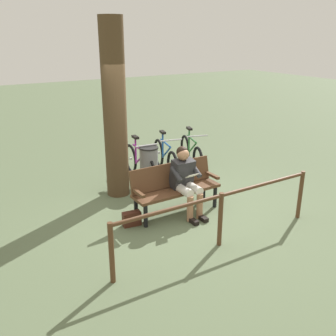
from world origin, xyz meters
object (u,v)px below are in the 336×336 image
tree_trunk (115,111)px  bench (174,185)px  bicycle_orange (191,153)px  handbag (132,219)px  person_reading (185,178)px  bicycle_green (139,164)px  bicycle_silver (165,158)px  litter_bin (149,167)px

tree_trunk → bench: bearing=113.1°
bicycle_orange → tree_trunk: bearing=-59.1°
bicycle_orange → bench: bearing=-24.4°
handbag → bicycle_orange: bearing=-143.2°
person_reading → bench: bearing=-54.4°
person_reading → bicycle_orange: bearing=-127.8°
tree_trunk → bicycle_green: size_ratio=1.97×
bicycle_orange → person_reading: bearing=-19.6°
bench → bicycle_green: 1.71m
person_reading → bicycle_silver: size_ratio=0.73×
tree_trunk → bicycle_green: tree_trunk is taller
bicycle_silver → bicycle_green: 0.69m
person_reading → handbag: bearing=-4.7°
bench → person_reading: size_ratio=1.34×
tree_trunk → litter_bin: (-0.69, 0.01, -1.22)m
tree_trunk → bicycle_orange: tree_trunk is taller
bench → person_reading: 0.26m
person_reading → tree_trunk: (0.65, -1.40, 0.99)m
bench → handbag: bearing=5.2°
person_reading → tree_trunk: bearing=-65.9°
handbag → tree_trunk: size_ratio=0.09×
litter_bin → bicycle_orange: 1.49m
person_reading → bicycle_silver: person_reading is taller
bicycle_silver → bicycle_green: same height
bench → bicycle_orange: bearing=-132.5°
bench → handbag: bench is taller
litter_bin → bicycle_silver: bicycle_silver is taller
litter_bin → bicycle_green: 0.47m
bench → litter_bin: size_ratio=1.87×
bicycle_orange → bicycle_silver: same height
tree_trunk → bicycle_orange: 2.51m
handbag → bicycle_silver: (-1.75, -1.85, 0.24)m
person_reading → bicycle_orange: 2.41m
person_reading → bicycle_silver: 2.08m
bicycle_silver → bicycle_green: bearing=-71.8°
tree_trunk → litter_bin: 1.40m
litter_bin → bicycle_orange: (-1.40, -0.51, -0.07)m
person_reading → bicycle_green: size_ratio=0.71×
litter_bin → bicycle_orange: size_ratio=0.53×
bicycle_green → litter_bin: bearing=2.6°
bench → tree_trunk: tree_trunk is taller
bicycle_silver → tree_trunk: bearing=-56.8°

